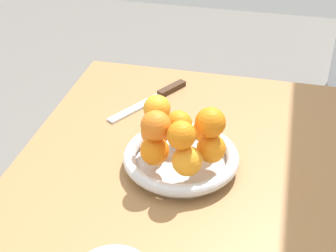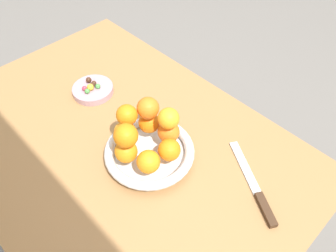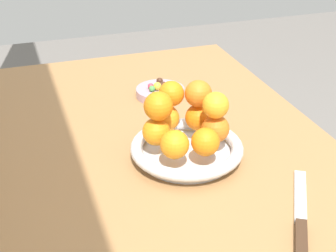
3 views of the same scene
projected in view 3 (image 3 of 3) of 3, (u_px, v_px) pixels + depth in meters
name	position (u px, v px, depth m)	size (l,w,h in m)	color
dining_table	(160.00, 167.00, 1.25)	(1.10, 0.76, 0.74)	#9E7042
fruit_bowl	(187.00, 150.00, 1.10)	(0.24, 0.24, 0.04)	silver
candy_dish	(160.00, 92.00, 1.39)	(0.13, 0.13, 0.02)	#B28C99
orange_0	(156.00, 132.00, 1.08)	(0.06, 0.06, 0.06)	orange
orange_1	(175.00, 144.00, 1.03)	(0.06, 0.06, 0.06)	orange
orange_2	(205.00, 142.00, 1.04)	(0.06, 0.06, 0.06)	orange
orange_3	(215.00, 129.00, 1.09)	(0.06, 0.06, 0.06)	orange
orange_4	(198.00, 117.00, 1.13)	(0.06, 0.06, 0.06)	orange
orange_5	(168.00, 118.00, 1.13)	(0.06, 0.06, 0.06)	orange
orange_6	(198.00, 94.00, 1.10)	(0.06, 0.06, 0.06)	orange
orange_7	(171.00, 94.00, 1.10)	(0.06, 0.06, 0.06)	orange
orange_8	(216.00, 105.00, 1.05)	(0.06, 0.06, 0.06)	orange
orange_9	(158.00, 106.00, 1.05)	(0.06, 0.06, 0.06)	orange
candy_ball_0	(152.00, 89.00, 1.37)	(0.02, 0.02, 0.02)	#4C9947
candy_ball_1	(161.00, 86.00, 1.38)	(0.02, 0.02, 0.02)	#472819
candy_ball_2	(160.00, 81.00, 1.41)	(0.02, 0.02, 0.02)	#472819
candy_ball_3	(160.00, 86.00, 1.38)	(0.01, 0.01, 0.01)	#472819
candy_ball_4	(164.00, 85.00, 1.39)	(0.02, 0.02, 0.02)	#472819
candy_ball_5	(166.00, 88.00, 1.37)	(0.02, 0.02, 0.02)	#4C9947
candy_ball_6	(151.00, 86.00, 1.38)	(0.02, 0.02, 0.02)	#C6384C
candy_ball_7	(157.00, 86.00, 1.37)	(0.02, 0.02, 0.02)	gold
knife	(301.00, 217.00, 0.93)	(0.23, 0.15, 0.01)	#3F2819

